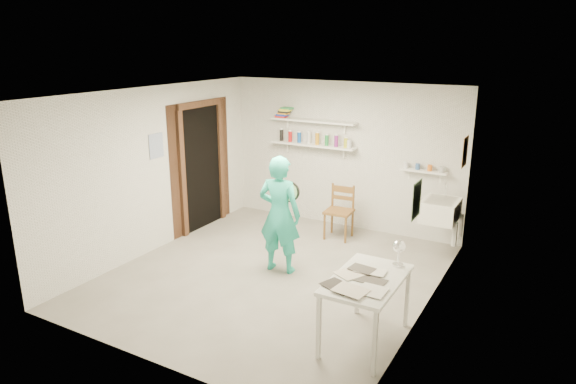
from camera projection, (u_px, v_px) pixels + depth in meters
The scene contains 27 objects.
floor at pixel (273, 275), 6.87m from camera, with size 4.00×4.50×0.02m, color slate.
ceiling at pixel (272, 92), 6.18m from camera, with size 4.00×4.50×0.02m, color silver.
wall_back at pixel (343, 155), 8.42m from camera, with size 4.00×0.02×2.40m, color silver.
wall_front at pixel (144, 248), 4.63m from camera, with size 4.00×0.02×2.40m, color silver.
wall_left at pixel (154, 170), 7.47m from camera, with size 0.02×4.50×2.40m, color silver.
wall_right at pixel (431, 213), 5.58m from camera, with size 0.02×4.50×2.40m, color silver.
doorway_recess at pixel (202, 168), 8.39m from camera, with size 0.02×0.90×2.00m, color black.
corridor_box at pixel (168, 161), 8.71m from camera, with size 1.40×1.50×2.10m, color brown.
door_lintel at pixel (199, 104), 8.09m from camera, with size 0.06×1.05×0.10m, color brown.
door_jamb_near at pixel (182, 175), 7.97m from camera, with size 0.06×0.10×2.00m, color brown.
door_jamb_far at pixel (221, 163), 8.80m from camera, with size 0.06×0.10×2.00m, color brown.
shelf_lower at pixel (313, 145), 8.50m from camera, with size 1.50×0.22×0.03m, color white.
shelf_upper at pixel (313, 121), 8.39m from camera, with size 1.50×0.22×0.03m, color white.
ledge_shelf at pixel (423, 171), 7.73m from camera, with size 0.70×0.14×0.03m, color white.
poster_left at pixel (156, 146), 7.40m from camera, with size 0.01×0.28×0.36m, color #334C7F.
poster_right_a at pixel (465, 152), 7.00m from camera, with size 0.01×0.34×0.42m, color #995933.
poster_right_b at pixel (417, 200), 5.05m from camera, with size 0.01×0.30×0.38m, color #3F724C.
belfast_sink at pixel (440, 210), 7.27m from camera, with size 0.48×0.60×0.30m, color white.
man at pixel (280, 214), 6.78m from camera, with size 0.58×0.38×1.59m, color #25BDA1.
wall_clock at pixel (289, 191), 6.88m from camera, with size 0.29×0.29×0.04m, color beige.
wooden_chair at pixel (339, 212), 8.03m from camera, with size 0.41×0.39×0.87m, color brown.
work_table at pixel (365, 310), 5.24m from camera, with size 0.65×1.08×0.72m, color silver.
desk_lamp at pixel (399, 246), 5.35m from camera, with size 0.14×0.14×0.14m, color white.
spray_cans at pixel (313, 139), 8.47m from camera, with size 1.29×0.06×0.17m.
book_stack at pixel (284, 113), 8.62m from camera, with size 0.28×0.14×0.17m.
ledge_pots at pixel (424, 167), 7.71m from camera, with size 0.48×0.07×0.09m.
papers at pixel (367, 276), 5.13m from camera, with size 0.30×0.22×0.03m.
Camera 1 is at (3.24, -5.37, 3.00)m, focal length 32.00 mm.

